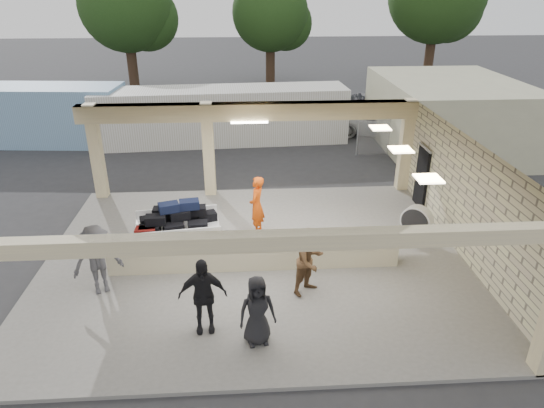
{
  "coord_description": "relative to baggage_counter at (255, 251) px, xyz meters",
  "views": [
    {
      "loc": [
        -0.24,
        -12.12,
        7.44
      ],
      "look_at": [
        0.58,
        1.0,
        1.32
      ],
      "focal_mm": 32.0,
      "sensor_mm": 36.0,
      "label": 1
    }
  ],
  "objects": [
    {
      "name": "car_white_a",
      "position": [
        7.05,
        12.6,
        0.06
      ],
      "size": [
        4.99,
        3.43,
        1.3
      ],
      "primitive_type": "imported",
      "rotation": [
        0.0,
        0.0,
        1.26
      ],
      "color": "silver",
      "rests_on": "ground"
    },
    {
      "name": "pavilion",
      "position": [
        0.21,
        1.16,
        0.76
      ],
      "size": [
        12.01,
        10.0,
        3.55
      ],
      "color": "slate",
      "rests_on": "ground"
    },
    {
      "name": "passenger_a",
      "position": [
        1.36,
        -1.27,
        0.42
      ],
      "size": [
        0.93,
        0.86,
        1.81
      ],
      "primitive_type": "imported",
      "rotation": [
        0.0,
        0.0,
        0.69
      ],
      "color": "brown",
      "rests_on": "pavilion"
    },
    {
      "name": "container_white",
      "position": [
        -1.24,
        12.01,
        0.74
      ],
      "size": [
        12.34,
        3.16,
        2.65
      ],
      "primitive_type": "cube",
      "rotation": [
        0.0,
        0.0,
        0.06
      ],
      "color": "silver",
      "rests_on": "ground"
    },
    {
      "name": "drum_fan",
      "position": [
        5.03,
        1.35,
        0.09
      ],
      "size": [
        0.94,
        0.9,
        1.08
      ],
      "rotation": [
        0.0,
        0.0,
        -0.74
      ],
      "color": "white",
      "rests_on": "pavilion"
    },
    {
      "name": "passenger_d",
      "position": [
        -0.03,
        -3.1,
        0.34
      ],
      "size": [
        0.86,
        0.48,
        1.66
      ],
      "primitive_type": "imported",
      "rotation": [
        0.0,
        0.0,
        0.19
      ],
      "color": "black",
      "rests_on": "pavilion"
    },
    {
      "name": "baggage_handler",
      "position": [
        0.13,
        1.98,
        0.47
      ],
      "size": [
        0.58,
        0.78,
        1.91
      ],
      "primitive_type": "imported",
      "rotation": [
        0.0,
        0.0,
        4.39
      ],
      "color": "#E94D0C",
      "rests_on": "pavilion"
    },
    {
      "name": "tree_mid",
      "position": [
        2.32,
        26.66,
        4.38
      ],
      "size": [
        6.0,
        5.6,
        8.0
      ],
      "color": "#382619",
      "rests_on": "ground"
    },
    {
      "name": "luggage_cart",
      "position": [
        -2.28,
        1.29,
        0.29
      ],
      "size": [
        2.64,
        1.83,
        1.44
      ],
      "rotation": [
        0.0,
        0.0,
        0.12
      ],
      "color": "white",
      "rests_on": "pavilion"
    },
    {
      "name": "passenger_c",
      "position": [
        -3.97,
        -0.95,
        0.46
      ],
      "size": [
        1.29,
        0.88,
        1.89
      ],
      "primitive_type": "imported",
      "rotation": [
        0.0,
        0.0,
        0.41
      ],
      "color": "#434347",
      "rests_on": "pavilion"
    },
    {
      "name": "passenger_b",
      "position": [
        -1.23,
        -2.61,
        0.44
      ],
      "size": [
        1.11,
        0.46,
        1.86
      ],
      "primitive_type": "imported",
      "rotation": [
        0.0,
        0.0,
        0.06
      ],
      "color": "black",
      "rests_on": "pavilion"
    },
    {
      "name": "baggage_counter",
      "position": [
        0.0,
        0.0,
        0.0
      ],
      "size": [
        8.2,
        0.58,
        0.98
      ],
      "color": "beige",
      "rests_on": "pavilion"
    },
    {
      "name": "car_white_b",
      "position": [
        12.61,
        14.62,
        0.06
      ],
      "size": [
        4.37,
        2.87,
        1.29
      ],
      "primitive_type": "imported",
      "rotation": [
        0.0,
        0.0,
        1.21
      ],
      "color": "silver",
      "rests_on": "ground"
    },
    {
      "name": "fence",
      "position": [
        11.0,
        9.5,
        0.47
      ],
      "size": [
        12.06,
        0.06,
        2.03
      ],
      "color": "gray",
      "rests_on": "ground"
    },
    {
      "name": "car_dark",
      "position": [
        7.18,
        15.2,
        0.15
      ],
      "size": [
        4.57,
        2.01,
        1.48
      ],
      "primitive_type": "imported",
      "rotation": [
        0.0,
        0.0,
        1.47
      ],
      "color": "black",
      "rests_on": "ground"
    },
    {
      "name": "ground",
      "position": [
        0.0,
        0.5,
        -0.59
      ],
      "size": [
        120.0,
        120.0,
        0.0
      ],
      "primitive_type": "plane",
      "color": "#2B2B2E",
      "rests_on": "ground"
    },
    {
      "name": "tree_left",
      "position": [
        -7.68,
        24.66,
        5.0
      ],
      "size": [
        6.6,
        6.3,
        9.0
      ],
      "color": "#382619",
      "rests_on": "ground"
    },
    {
      "name": "container_blue",
      "position": [
        -11.54,
        12.5,
        0.81
      ],
      "size": [
        10.94,
        3.46,
        2.8
      ],
      "primitive_type": "cube",
      "rotation": [
        0.0,
        0.0,
        -0.08
      ],
      "color": "#7DA1C9",
      "rests_on": "ground"
    },
    {
      "name": "adjacent_building",
      "position": [
        9.5,
        10.5,
        1.01
      ],
      "size": [
        6.0,
        8.0,
        3.2
      ],
      "primitive_type": "cube",
      "color": "#B6B490",
      "rests_on": "ground"
    }
  ]
}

